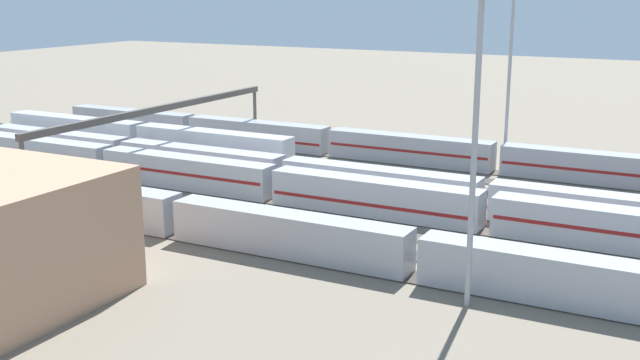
# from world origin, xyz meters

# --- Properties ---
(ground_plane) EXTENTS (400.00, 400.00, 0.00)m
(ground_plane) POSITION_xyz_m (0.00, 0.00, 0.00)
(ground_plane) COLOR #756B5B
(track_bed_0) EXTENTS (140.00, 2.80, 0.12)m
(track_bed_0) POSITION_xyz_m (0.00, -20.00, 0.06)
(track_bed_0) COLOR #4C443D
(track_bed_0) RESTS_ON ground_plane
(track_bed_1) EXTENTS (140.00, 2.80, 0.12)m
(track_bed_1) POSITION_xyz_m (0.00, -15.00, 0.06)
(track_bed_1) COLOR #3D3833
(track_bed_1) RESTS_ON ground_plane
(track_bed_2) EXTENTS (140.00, 2.80, 0.12)m
(track_bed_2) POSITION_xyz_m (0.00, -10.00, 0.06)
(track_bed_2) COLOR #3D3833
(track_bed_2) RESTS_ON ground_plane
(track_bed_3) EXTENTS (140.00, 2.80, 0.12)m
(track_bed_3) POSITION_xyz_m (0.00, -5.00, 0.06)
(track_bed_3) COLOR #4C443D
(track_bed_3) RESTS_ON ground_plane
(track_bed_4) EXTENTS (140.00, 2.80, 0.12)m
(track_bed_4) POSITION_xyz_m (0.00, 0.00, 0.06)
(track_bed_4) COLOR #4C443D
(track_bed_4) RESTS_ON ground_plane
(track_bed_5) EXTENTS (140.00, 2.80, 0.12)m
(track_bed_5) POSITION_xyz_m (0.00, 5.00, 0.06)
(track_bed_5) COLOR #4C443D
(track_bed_5) RESTS_ON ground_plane
(track_bed_6) EXTENTS (140.00, 2.80, 0.12)m
(track_bed_6) POSITION_xyz_m (0.00, 10.00, 0.06)
(track_bed_6) COLOR #4C443D
(track_bed_6) RESTS_ON ground_plane
(track_bed_7) EXTENTS (140.00, 2.80, 0.12)m
(track_bed_7) POSITION_xyz_m (0.00, 15.00, 0.06)
(track_bed_7) COLOR #3D3833
(track_bed_7) RESTS_ON ground_plane
(track_bed_8) EXTENTS (140.00, 2.80, 0.12)m
(track_bed_8) POSITION_xyz_m (0.00, 20.00, 0.06)
(track_bed_8) COLOR #3D3833
(track_bed_8) RESTS_ON ground_plane
(train_on_track_8) EXTENTS (139.00, 3.00, 4.40)m
(train_on_track_8) POSITION_xyz_m (3.97, 20.00, 2.07)
(train_on_track_8) COLOR #285193
(train_on_track_8) RESTS_ON ground_plane
(train_on_track_3) EXTENTS (47.20, 3.06, 5.00)m
(train_on_track_3) POSITION_xyz_m (28.41, -5.00, 2.59)
(train_on_track_3) COLOR silver
(train_on_track_3) RESTS_ON ground_plane
(train_on_track_4) EXTENTS (139.00, 3.00, 4.40)m
(train_on_track_4) POSITION_xyz_m (3.98, 0.00, 2.07)
(train_on_track_4) COLOR maroon
(train_on_track_4) RESTS_ON ground_plane
(train_on_track_0) EXTENTS (114.80, 3.06, 4.40)m
(train_on_track_0) POSITION_xyz_m (-3.14, -20.00, 2.06)
(train_on_track_0) COLOR maroon
(train_on_track_0) RESTS_ON ground_plane
(train_on_track_5) EXTENTS (95.60, 3.06, 3.80)m
(train_on_track_5) POSITION_xyz_m (0.97, 5.00, 2.01)
(train_on_track_5) COLOR #B7BABF
(train_on_track_5) RESTS_ON ground_plane
(light_mast_0) EXTENTS (2.80, 0.70, 30.53)m
(light_mast_0) POSITION_xyz_m (-17.59, -22.45, 19.14)
(light_mast_0) COLOR #9EA0A5
(light_mast_0) RESTS_ON ground_plane
(light_mast_1) EXTENTS (2.80, 0.70, 23.84)m
(light_mast_1) POSITION_xyz_m (-26.96, 23.43, 15.48)
(light_mast_1) COLOR #9EA0A5
(light_mast_1) RESTS_ON ground_plane
(signal_gantry) EXTENTS (0.70, 45.00, 8.80)m
(signal_gantry) POSITION_xyz_m (20.68, 0.00, 7.80)
(signal_gantry) COLOR #4C4742
(signal_gantry) RESTS_ON ground_plane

